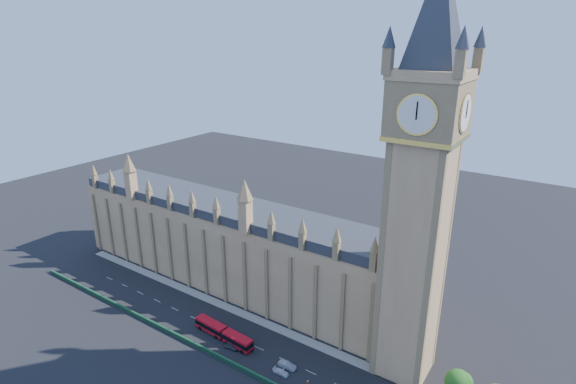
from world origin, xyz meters
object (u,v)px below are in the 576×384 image
Objects in this scene: red_bus at (223,333)px; car_silver at (287,365)px; car_white at (281,372)px; car_grey at (231,346)px.

red_bus reaches higher than car_silver.
car_white is at bearing 175.36° from car_silver.
car_silver is 2.66m from car_white.
car_grey is at bearing -19.55° from red_bus.
car_silver reaches higher than car_white.
car_grey is (4.45, -1.93, -1.05)m from red_bus.
red_bus is at bearing 81.51° from car_white.
car_silver is at bearing 4.66° from red_bus.
car_silver reaches higher than car_grey.
red_bus reaches higher than car_white.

